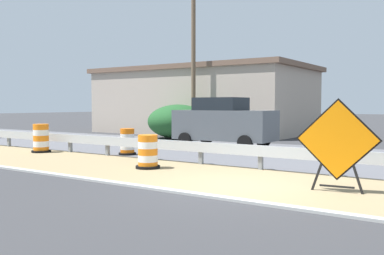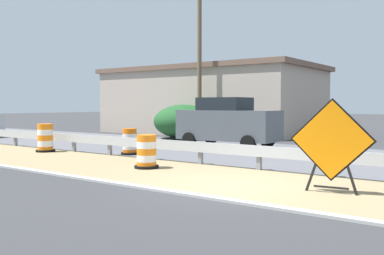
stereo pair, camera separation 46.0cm
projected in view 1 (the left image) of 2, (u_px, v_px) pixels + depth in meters
The scene contains 13 objects.
ground_plane at pixel (235, 187), 9.84m from camera, with size 160.00×160.00×0.00m, color #333335.
median_dirt_strip at pixel (251, 181), 10.53m from camera, with size 4.06×120.00×0.01m, color #8E7A56.
far_lane_asphalt at pixel (324, 157), 15.42m from camera, with size 7.76×120.00×0.00m, color #56565B.
curb_near_edge at pixel (204, 196), 8.76m from camera, with size 0.20×120.00×0.11m, color #ADADA8.
guardrail_median at pixel (228, 150), 12.89m from camera, with size 0.18×57.33×0.71m.
warning_sign_diamond at pixel (338, 143), 9.16m from camera, with size 0.26×1.75×2.02m.
traffic_barrel_nearest at pixel (148, 153), 12.63m from camera, with size 0.72×0.72×0.99m.
traffic_barrel_close at pixel (127, 143), 16.07m from camera, with size 0.65×0.65×0.98m.
traffic_barrel_mid at pixel (41, 140), 16.87m from camera, with size 0.74×0.74×1.11m.
car_mid_far_lane at pixel (224, 122), 18.99m from camera, with size 1.98×4.49×2.19m.
roadside_shop_near at pixel (204, 100), 28.88m from camera, with size 8.00×13.96×4.30m.
utility_pole_near at pixel (193, 56), 23.75m from camera, with size 0.24×1.80×8.81m.
bush_roadside at pixel (178, 121), 23.74m from camera, with size 3.35×3.35×1.88m, color #1E4C23.
Camera 1 is at (-8.64, -4.63, 1.88)m, focal length 40.21 mm.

